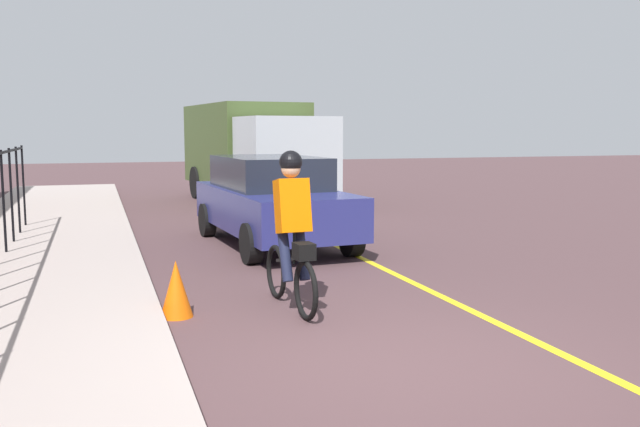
% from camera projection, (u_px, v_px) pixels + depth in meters
% --- Properties ---
extents(ground_plane, '(80.00, 80.00, 0.00)m').
position_uv_depth(ground_plane, '(397.00, 368.00, 5.91)').
color(ground_plane, '#4D3638').
extents(lane_line_centre, '(36.00, 0.12, 0.01)m').
position_uv_depth(lane_line_centre, '(552.00, 349.00, 6.41)').
color(lane_line_centre, yellow).
rests_on(lane_line_centre, ground).
extents(cyclist_lead, '(1.71, 0.38, 1.83)m').
position_uv_depth(cyclist_lead, '(292.00, 232.00, 7.71)').
color(cyclist_lead, black).
rests_on(cyclist_lead, ground).
extents(parked_sedan_rear, '(4.51, 2.16, 1.58)m').
position_uv_depth(parked_sedan_rear, '(272.00, 199.00, 12.15)').
color(parked_sedan_rear, navy).
rests_on(parked_sedan_rear, ground).
extents(box_truck_background, '(6.91, 3.10, 2.78)m').
position_uv_depth(box_truck_background, '(252.00, 148.00, 19.23)').
color(box_truck_background, '#3F5127').
rests_on(box_truck_background, ground).
extents(traffic_cone_near, '(0.36, 0.36, 0.63)m').
position_uv_depth(traffic_cone_near, '(176.00, 289.00, 7.50)').
color(traffic_cone_near, '#E55B09').
rests_on(traffic_cone_near, ground).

